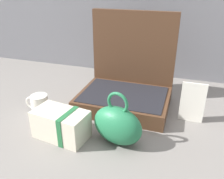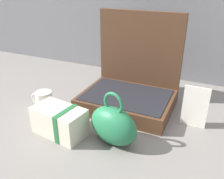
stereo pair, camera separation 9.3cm
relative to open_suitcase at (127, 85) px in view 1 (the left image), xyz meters
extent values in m
plane|color=slate|center=(-0.03, -0.16, -0.09)|extent=(6.00, 6.00, 0.00)
cube|color=#4C301E|center=(0.00, -0.05, -0.06)|extent=(0.40, 0.29, 0.07)
cube|color=black|center=(0.00, -0.05, -0.02)|extent=(0.37, 0.26, 0.00)
cube|color=#4C301E|center=(0.00, 0.11, 0.11)|extent=(0.40, 0.02, 0.41)
ellipsoid|color=#237247|center=(0.05, -0.30, -0.02)|extent=(0.21, 0.15, 0.14)
torus|color=#237247|center=(0.05, -0.30, 0.07)|extent=(0.08, 0.03, 0.08)
cube|color=beige|center=(-0.16, -0.33, -0.04)|extent=(0.21, 0.14, 0.11)
cube|color=#236638|center=(-0.13, -0.34, -0.04)|extent=(0.04, 0.12, 0.11)
cylinder|color=silver|center=(-0.34, -0.21, -0.05)|extent=(0.07, 0.07, 0.08)
torus|color=silver|center=(-0.38, -0.21, -0.05)|extent=(0.06, 0.01, 0.06)
cube|color=white|center=(0.29, -0.07, -0.01)|extent=(0.10, 0.01, 0.17)
camera|label=1|loc=(0.25, -0.98, 0.46)|focal=38.32mm
camera|label=2|loc=(0.34, -0.95, 0.46)|focal=38.32mm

